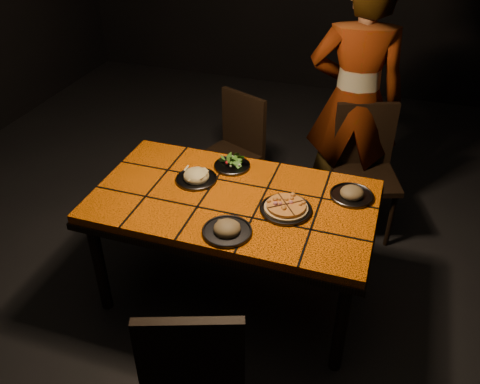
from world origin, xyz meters
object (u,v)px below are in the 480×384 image
(chair_near, at_px, (194,366))
(diner, at_px, (355,101))
(plate_pasta, at_px, (196,177))
(dining_table, at_px, (233,209))
(chair_far_left, at_px, (235,145))
(plate_pizza, at_px, (286,208))
(chair_far_right, at_px, (364,162))

(chair_near, distance_m, diner, 2.20)
(plate_pasta, bearing_deg, chair_near, -68.56)
(dining_table, relative_size, chair_far_left, 1.79)
(chair_near, bearing_deg, plate_pizza, -119.00)
(dining_table, distance_m, chair_near, 1.00)
(chair_near, xyz_separation_m, chair_far_right, (0.49, 1.97, -0.00))
(dining_table, xyz_separation_m, plate_pizza, (0.32, -0.03, 0.10))
(chair_far_right, xyz_separation_m, plate_pasta, (-0.92, -0.88, 0.23))
(plate_pasta, bearing_deg, diner, 53.80)
(dining_table, distance_m, chair_far_right, 1.19)
(dining_table, distance_m, plate_pizza, 0.33)
(diner, distance_m, plate_pizza, 1.22)
(diner, height_order, plate_pizza, diner)
(chair_far_right, bearing_deg, dining_table, -142.35)
(plate_pizza, bearing_deg, chair_far_right, 71.81)
(chair_far_left, relative_size, chair_far_right, 0.95)
(dining_table, relative_size, chair_far_right, 1.70)
(plate_pasta, bearing_deg, chair_far_right, 43.98)
(diner, bearing_deg, plate_pasta, 45.12)
(chair_far_right, height_order, diner, diner)
(chair_far_left, bearing_deg, plate_pasta, -63.54)
(chair_far_right, relative_size, diner, 0.52)
(chair_near, relative_size, plate_pizza, 2.81)
(chair_far_left, bearing_deg, chair_near, -53.38)
(dining_table, distance_m, plate_pasta, 0.30)
(chair_far_right, relative_size, plate_pasta, 3.81)
(diner, bearing_deg, plate_pizza, 72.08)
(dining_table, relative_size, plate_pasta, 6.48)
(dining_table, bearing_deg, plate_pizza, -5.21)
(dining_table, bearing_deg, plate_pasta, 159.61)
(plate_pizza, relative_size, plate_pasta, 1.36)
(chair_near, distance_m, plate_pasta, 1.18)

